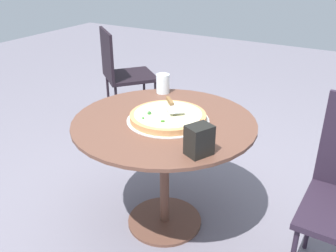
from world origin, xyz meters
The scene contains 7 objects.
ground_plane centered at (0.00, 0.00, 0.00)m, with size 10.00×10.00×0.00m, color slate.
patio_table centered at (0.00, 0.00, 0.54)m, with size 0.98×0.98×0.68m.
pizza_on_tray centered at (-0.01, 0.02, 0.70)m, with size 0.44×0.44×0.06m.
pizza_server centered at (-0.08, 0.01, 0.74)m, with size 0.18×0.18×0.02m.
drinking_cup centered at (-0.36, -0.22, 0.74)m, with size 0.08×0.08×0.12m, color white.
napkin_dispenser centered at (0.23, 0.32, 0.75)m, with size 0.11×0.09×0.14m, color black.
patio_chair_near centered at (-1.03, -1.07, 0.52)m, with size 0.59×0.59×0.88m.
Camera 1 is at (1.53, 0.93, 1.50)m, focal length 39.60 mm.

